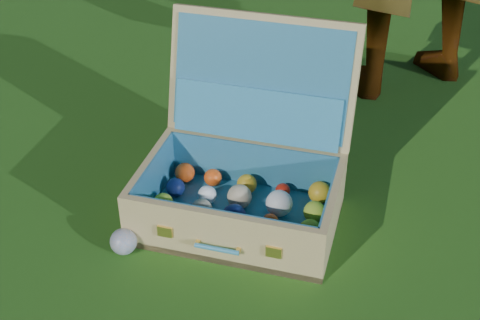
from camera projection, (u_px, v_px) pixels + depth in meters
The scene contains 3 objects.
ground at pixel (308, 250), 1.72m from camera, with size 60.00×60.00×0.00m, color #215114.
stray_ball at pixel (123, 242), 1.69m from camera, with size 0.07×0.07×0.07m, color #467CB7.
suitcase at pixel (247, 165), 1.79m from camera, with size 0.61×0.57×0.49m.
Camera 1 is at (-0.08, -1.30, 1.16)m, focal length 50.00 mm.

